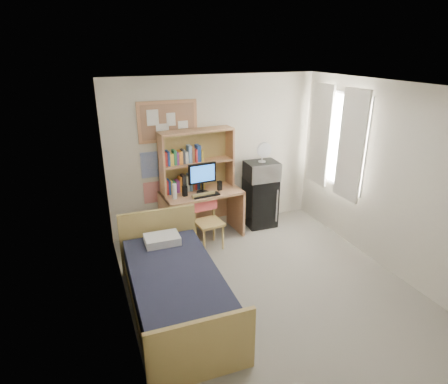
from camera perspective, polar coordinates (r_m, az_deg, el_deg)
name	(u,v)px	position (r m, az deg, el deg)	size (l,w,h in m)	color
floor	(271,290)	(5.16, 7.13, -14.62)	(3.60, 4.20, 0.02)	gray
ceiling	(282,87)	(4.21, 8.80, 15.53)	(3.60, 4.20, 0.02)	white
wall_back	(215,155)	(6.33, -1.39, 5.70)	(3.60, 0.04, 2.60)	silver
wall_front	(419,304)	(3.11, 27.62, -14.85)	(3.60, 0.04, 2.60)	silver
wall_left	(122,223)	(4.02, -15.25, -4.65)	(0.04, 4.20, 2.60)	silver
wall_right	(392,180)	(5.59, 24.23, 1.62)	(0.04, 4.20, 2.60)	silver
window_unit	(336,140)	(6.33, 16.73, 7.61)	(0.10, 1.40, 1.70)	white
curtain_left	(351,146)	(6.01, 18.81, 6.67)	(0.04, 0.55, 1.70)	white
curtain_right	(320,135)	(6.62, 14.41, 8.42)	(0.04, 0.55, 1.70)	white
bulletin_board	(168,121)	(5.96, -8.56, 10.60)	(0.94, 0.03, 0.64)	#A17355
poster_wave	(150,165)	(6.06, -11.18, 4.08)	(0.30, 0.01, 0.42)	#2847A3
poster_japan	(152,192)	(6.21, -10.87, -0.06)	(0.28, 0.01, 0.36)	red
desk	(202,214)	(6.22, -3.40, -3.42)	(1.29, 0.65, 0.81)	tan
desk_chair	(209,222)	(5.87, -2.30, -4.63)	(0.44, 0.44, 0.88)	tan
mini_fridge	(260,202)	(6.67, 5.49, -1.50)	(0.50, 0.50, 0.86)	black
bed	(177,293)	(4.62, -7.25, -15.03)	(1.02, 2.05, 0.56)	black
hutch	(197,160)	(6.04, -4.13, 4.87)	(1.20, 0.31, 0.98)	tan
monitor	(202,179)	(5.93, -3.32, 2.06)	(0.46, 0.04, 0.49)	black
keyboard	(206,195)	(5.89, -2.75, -0.49)	(0.44, 0.14, 0.02)	black
speaker_left	(185,191)	(5.89, -5.99, 0.16)	(0.07, 0.07, 0.17)	black
speaker_right	(220,186)	(6.10, -0.68, 0.98)	(0.06, 0.06, 0.15)	black
water_bottle	(175,191)	(5.78, -7.54, 0.09)	(0.07, 0.07, 0.24)	silver
hoodie	(203,204)	(5.94, -3.17, -1.78)	(0.43, 0.13, 0.21)	#FF6167
microwave	(262,171)	(6.45, 5.75, 3.24)	(0.54, 0.41, 0.32)	#B5B5BA
desk_fan	(262,153)	(6.36, 5.85, 5.93)	(0.25, 0.25, 0.31)	silver
pillow	(162,239)	(5.07, -9.41, -7.13)	(0.45, 0.32, 0.11)	silver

